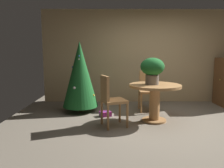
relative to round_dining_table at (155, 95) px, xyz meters
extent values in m
plane|color=#756B5B|center=(0.18, -0.31, -0.56)|extent=(6.60, 6.60, 0.00)
cube|color=tan|center=(0.18, 1.89, 0.74)|extent=(6.00, 0.10, 2.60)
cylinder|color=#B27F4C|center=(0.00, 0.00, -0.54)|extent=(0.49, 0.49, 0.04)
cylinder|color=#B27F4C|center=(0.00, 0.00, -0.18)|extent=(0.21, 0.21, 0.67)
cylinder|color=#B27F4C|center=(0.00, 0.00, 0.18)|extent=(1.05, 1.05, 0.05)
cylinder|color=#665B51|center=(-0.06, 0.01, 0.31)|extent=(0.27, 0.27, 0.19)
ellipsoid|color=#195623|center=(-0.06, 0.01, 0.57)|extent=(0.48, 0.48, 0.36)
sphere|color=#E5A8B2|center=(-0.09, 0.18, 0.62)|extent=(0.05, 0.05, 0.05)
sphere|color=#E5A8B2|center=(0.06, -0.01, 0.64)|extent=(0.08, 0.08, 0.08)
sphere|color=#E5A8B2|center=(-0.18, -0.14, 0.59)|extent=(0.09, 0.09, 0.09)
cylinder|color=#B27F4C|center=(-0.72, -0.06, -0.32)|extent=(0.04, 0.04, 0.47)
cylinder|color=#B27F4C|center=(-0.59, -0.41, -0.32)|extent=(0.04, 0.04, 0.47)
cylinder|color=#B27F4C|center=(-1.08, -0.19, -0.32)|extent=(0.04, 0.04, 0.47)
cylinder|color=#B27F4C|center=(-0.95, -0.54, -0.32)|extent=(0.04, 0.04, 0.47)
cube|color=#B27F4C|center=(-0.83, -0.30, -0.06)|extent=(0.54, 0.54, 0.05)
cube|color=#B27F4C|center=(-1.01, -0.37, 0.19)|extent=(0.18, 0.37, 0.46)
cylinder|color=#B27F4C|center=(0.18, 0.62, -0.33)|extent=(0.04, 0.04, 0.45)
cylinder|color=#B27F4C|center=(-0.18, 0.62, -0.33)|extent=(0.04, 0.04, 0.45)
cylinder|color=#B27F4C|center=(0.18, 1.02, -0.33)|extent=(0.04, 0.04, 0.45)
cylinder|color=#B27F4C|center=(-0.18, 1.02, -0.33)|extent=(0.04, 0.04, 0.45)
cube|color=#B27F4C|center=(0.00, 0.82, -0.08)|extent=(0.41, 0.44, 0.05)
cube|color=#B27F4C|center=(0.00, 1.02, 0.17)|extent=(0.37, 0.05, 0.46)
cylinder|color=brown|center=(-1.63, 0.78, -0.49)|extent=(0.10, 0.10, 0.13)
cone|color=#195623|center=(-1.63, 0.78, 0.35)|extent=(0.84, 0.84, 1.55)
sphere|color=red|center=(-1.69, 0.88, 0.62)|extent=(0.07, 0.07, 0.07)
sphere|color=#2D51A8|center=(-1.79, 0.79, 0.51)|extent=(0.06, 0.06, 0.06)
sphere|color=#2D51A8|center=(-1.63, 0.70, 0.77)|extent=(0.04, 0.04, 0.04)
sphere|color=silver|center=(-1.72, 0.51, 0.06)|extent=(0.07, 0.07, 0.07)
sphere|color=silver|center=(-1.63, 0.68, 0.70)|extent=(0.04, 0.04, 0.04)
sphere|color=gold|center=(-1.30, 0.67, -0.14)|extent=(0.05, 0.05, 0.05)
sphere|color=silver|center=(-1.37, 0.94, -0.08)|extent=(0.04, 0.04, 0.04)
cube|color=#9E287A|center=(-1.02, 0.36, -0.51)|extent=(0.29, 0.26, 0.10)
cube|color=#1E569E|center=(-1.02, 0.36, -0.51)|extent=(0.24, 0.11, 0.11)
sphere|color=#B29338|center=(1.98, 1.31, 0.15)|extent=(0.04, 0.04, 0.04)
camera|label=1|loc=(-0.90, -4.35, 0.83)|focal=34.84mm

